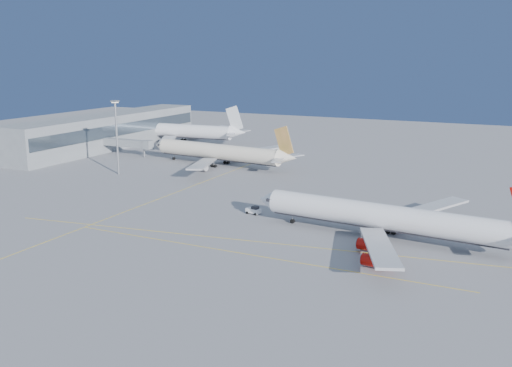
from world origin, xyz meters
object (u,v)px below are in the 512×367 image
airliner_third (180,131)px  pushback_tug (254,210)px  light_mast (116,131)px  airliner_etihad (221,152)px  airliner_virgin (388,218)px

airliner_third → pushback_tug: (86.64, -97.23, -4.59)m
airliner_third → light_mast: size_ratio=2.68×
airliner_etihad → pushback_tug: bearing=-47.0°
pushback_tug → light_mast: light_mast is taller
pushback_tug → light_mast: 71.37m
airliner_etihad → light_mast: size_ratio=2.53×
airliner_etihad → airliner_third: (-46.35, 42.62, 0.44)m
airliner_third → pushback_tug: size_ratio=16.70×
pushback_tug → light_mast: (-65.14, 25.52, 14.15)m
pushback_tug → light_mast: bearing=169.2°
pushback_tug → light_mast: size_ratio=0.16×
airliner_virgin → pushback_tug: 37.12m
airliner_virgin → airliner_third: size_ratio=0.97×
airliner_etihad → pushback_tug: 67.99m
airliner_virgin → airliner_third: bearing=145.3°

